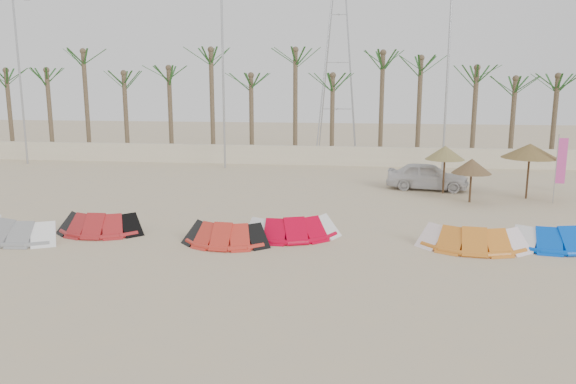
# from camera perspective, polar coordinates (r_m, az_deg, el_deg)

# --- Properties ---
(ground) EXTENTS (120.00, 120.00, 0.00)m
(ground) POSITION_cam_1_polar(r_m,az_deg,el_deg) (17.08, -2.60, -8.23)
(ground) COLOR #BBAA8C
(ground) RESTS_ON ground
(boundary_wall) EXTENTS (60.00, 0.30, 1.30)m
(boundary_wall) POSITION_cam_1_polar(r_m,az_deg,el_deg) (38.29, 3.07, 3.72)
(boundary_wall) COLOR beige
(boundary_wall) RESTS_ON ground
(palm_line) EXTENTS (52.00, 4.00, 7.70)m
(palm_line) POSITION_cam_1_polar(r_m,az_deg,el_deg) (39.41, 4.32, 12.37)
(palm_line) COLOR brown
(palm_line) RESTS_ON ground
(lamp_a) EXTENTS (1.25, 0.14, 11.00)m
(lamp_a) POSITION_cam_1_polar(r_m,az_deg,el_deg) (42.48, -25.53, 10.33)
(lamp_a) COLOR #A5A8AD
(lamp_a) RESTS_ON ground
(lamp_b) EXTENTS (1.25, 0.14, 11.00)m
(lamp_b) POSITION_cam_1_polar(r_m,az_deg,el_deg) (36.91, -6.55, 11.35)
(lamp_b) COLOR #A5A8AD
(lamp_b) RESTS_ON ground
(lamp_c) EXTENTS (1.25, 0.14, 11.00)m
(lamp_c) POSITION_cam_1_polar(r_m,az_deg,el_deg) (36.23, 15.93, 11.00)
(lamp_c) COLOR #A5A8AD
(lamp_c) RESTS_ON ground
(pylon) EXTENTS (3.00, 3.00, 14.00)m
(pylon) POSITION_cam_1_polar(r_m,az_deg,el_deg) (44.26, 4.94, 3.88)
(pylon) COLOR #A5A8AD
(pylon) RESTS_ON ground
(kite_grey) EXTENTS (3.90, 2.43, 0.90)m
(kite_grey) POSITION_cam_1_polar(r_m,az_deg,el_deg) (22.84, -25.58, -3.21)
(kite_grey) COLOR gray
(kite_grey) RESTS_ON ground
(kite_red_left) EXTENTS (3.23, 1.62, 0.90)m
(kite_red_left) POSITION_cam_1_polar(r_m,az_deg,el_deg) (22.48, -18.33, -2.89)
(kite_red_left) COLOR #A31D1F
(kite_red_left) RESTS_ON ground
(kite_red_mid) EXTENTS (3.11, 1.69, 0.90)m
(kite_red_mid) POSITION_cam_1_polar(r_m,az_deg,el_deg) (20.08, -6.23, -4.04)
(kite_red_mid) COLOR red
(kite_red_mid) RESTS_ON ground
(kite_red_right) EXTENTS (3.77, 2.45, 0.90)m
(kite_red_right) POSITION_cam_1_polar(r_m,az_deg,el_deg) (20.81, 0.58, -3.41)
(kite_red_right) COLOR red
(kite_red_right) RESTS_ON ground
(kite_orange) EXTENTS (3.67, 1.85, 0.90)m
(kite_orange) POSITION_cam_1_polar(r_m,az_deg,el_deg) (20.51, 18.13, -4.20)
(kite_orange) COLOR orange
(kite_orange) RESTS_ON ground
(kite_blue) EXTENTS (3.83, 2.25, 0.90)m
(kite_blue) POSITION_cam_1_polar(r_m,az_deg,el_deg) (21.83, 25.90, -3.87)
(kite_blue) COLOR #0045CC
(kite_blue) RESTS_ON ground
(parasol_left) EXTENTS (1.98, 1.98, 2.45)m
(parasol_left) POSITION_cam_1_polar(r_m,az_deg,el_deg) (29.47, 15.66, 3.86)
(parasol_left) COLOR #4C331E
(parasol_left) RESTS_ON ground
(parasol_mid) EXTENTS (1.85, 1.85, 2.09)m
(parasol_mid) POSITION_cam_1_polar(r_m,az_deg,el_deg) (27.73, 18.16, 2.51)
(parasol_mid) COLOR #4C331E
(parasol_mid) RESTS_ON ground
(parasol_right) EXTENTS (2.66, 2.66, 2.70)m
(parasol_right) POSITION_cam_1_polar(r_m,az_deg,el_deg) (29.51, 23.36, 3.85)
(parasol_right) COLOR #4C331E
(parasol_right) RESTS_ON ground
(flag_pink) EXTENTS (0.45, 0.05, 3.27)m
(flag_pink) POSITION_cam_1_polar(r_m,az_deg,el_deg) (28.94, 25.93, 2.69)
(flag_pink) COLOR #A5A8AD
(flag_pink) RESTS_ON ground
(car) EXTENTS (4.43, 2.36, 1.43)m
(car) POSITION_cam_1_polar(r_m,az_deg,el_deg) (30.55, 13.98, 1.58)
(car) COLOR silver
(car) RESTS_ON ground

